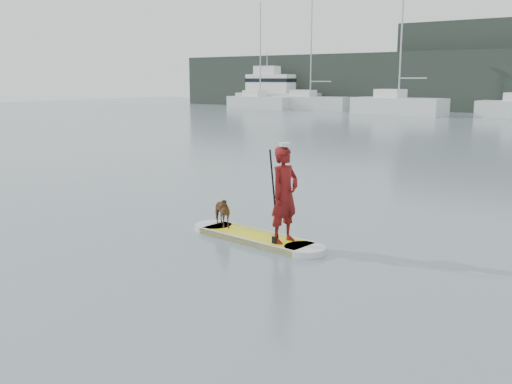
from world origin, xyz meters
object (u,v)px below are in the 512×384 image
Objects in this scene: paddleboard at (256,237)px; dog at (220,211)px; motor_yacht_b at (275,92)px; sailboat_c at (398,105)px; paddler at (285,195)px; sailboat_b at (310,101)px; sailboat_a at (260,102)px.

dog reaches higher than paddleboard.
paddleboard is 54.61m from motor_yacht_b.
sailboat_c reaches higher than motor_yacht_b.
motor_yacht_b is at bearing 42.57° from paddler.
paddler is at bearing -64.70° from sailboat_c.
sailboat_b reaches higher than motor_yacht_b.
sailboat_a is 0.92× the size of sailboat_c.
paddler reaches higher than paddleboard.
paddleboard is 1.77× the size of paddler.
sailboat_b reaches higher than sailboat_a.
paddleboard is 0.34× the size of motor_yacht_b.
paddler is 52.89m from sailboat_a.
paddleboard is 4.29× the size of dog.
sailboat_c reaches higher than paddler.
sailboat_b is 5.68m from motor_yacht_b.
motor_yacht_b is (0.13, 2.73, 0.95)m from sailboat_a.
dog is (-1.03, 0.12, 0.38)m from paddleboard.
paddleboard is at bearing -51.14° from sailboat_a.
dog is 49.96m from sailboat_b.
sailboat_a is at bearing -178.75° from sailboat_c.
sailboat_c is at bearing 43.77° from dog.
sailboat_c is (-13.72, 41.42, 0.85)m from paddleboard.
sailboat_c reaches higher than paddleboard.
paddler is 50.99m from sailboat_b.
sailboat_c is at bearing -21.15° from motor_yacht_b.
sailboat_a is (-30.20, 42.82, 0.73)m from paddleboard.
paddleboard is at bearing -65.57° from sailboat_c.
sailboat_a is at bearing 131.73° from paddleboard.
dog is 0.06× the size of sailboat_c.
motor_yacht_b is (-30.80, 45.64, 0.69)m from paddler.
paddleboard is 1.11m from dog.
paddler is 0.16× the size of sailboat_a.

